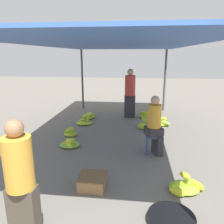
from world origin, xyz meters
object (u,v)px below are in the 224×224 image
(banana_pile_left_3, at_px, (89,116))
(shopper_walking_mid, at_px, (130,93))
(stool, at_px, (153,139))
(crate_near, at_px, (92,181))
(banana_pile_left_1, at_px, (84,121))
(banana_pile_right_1, at_px, (146,116))
(vendor_seated, at_px, (155,124))
(basin_black, at_px, (171,220))
(banana_pile_right_2, at_px, (185,186))
(vendor_foreground, at_px, (21,181))
(banana_pile_right_3, at_px, (161,122))
(banana_pile_left_2, at_px, (70,144))
(banana_pile_right_0, at_px, (145,125))
(banana_pile_left_0, at_px, (71,132))

(banana_pile_left_3, distance_m, shopper_walking_mid, 1.68)
(stool, bearing_deg, crate_near, -126.61)
(banana_pile_left_1, relative_size, shopper_walking_mid, 0.33)
(banana_pile_right_1, bearing_deg, vendor_seated, -88.43)
(basin_black, distance_m, banana_pile_right_2, 0.85)
(basin_black, height_order, banana_pile_left_1, banana_pile_left_1)
(vendor_foreground, relative_size, banana_pile_left_3, 3.08)
(vendor_seated, relative_size, banana_pile_right_1, 2.60)
(vendor_foreground, xyz_separation_m, banana_pile_left_3, (-0.39, 5.27, -0.71))
(vendor_seated, distance_m, banana_pile_right_3, 2.27)
(banana_pile_left_1, bearing_deg, banana_pile_right_2, -53.13)
(banana_pile_left_2, xyz_separation_m, shopper_walking_mid, (1.37, 2.83, 0.83))
(vendor_seated, bearing_deg, basin_black, -87.55)
(banana_pile_right_0, height_order, shopper_walking_mid, shopper_walking_mid)
(banana_pile_right_1, bearing_deg, stool, -88.80)
(basin_black, xyz_separation_m, banana_pile_right_1, (-0.17, 5.12, 0.02))
(banana_pile_right_2, bearing_deg, banana_pile_left_2, 147.92)
(banana_pile_left_2, bearing_deg, banana_pile_right_1, 55.04)
(vendor_foreground, xyz_separation_m, vendor_seated, (1.72, 2.63, -0.09))
(banana_pile_left_0, bearing_deg, banana_pile_right_2, -40.31)
(banana_pile_left_1, xyz_separation_m, crate_near, (0.99, -3.47, 0.02))
(banana_pile_left_0, bearing_deg, crate_near, -64.75)
(vendor_foreground, distance_m, banana_pile_right_3, 5.28)
(banana_pile_left_1, distance_m, banana_pile_right_2, 4.23)
(crate_near, bearing_deg, stool, 53.39)
(banana_pile_right_0, distance_m, banana_pile_right_3, 0.64)
(vendor_foreground, height_order, banana_pile_right_1, vendor_foreground)
(banana_pile_right_2, height_order, banana_pile_right_3, banana_pile_right_2)
(stool, height_order, banana_pile_left_1, stool)
(vendor_seated, relative_size, banana_pile_right_0, 2.59)
(basin_black, bearing_deg, shopper_walking_mid, 98.42)
(banana_pile_right_0, relative_size, banana_pile_right_1, 1.00)
(banana_pile_right_3, relative_size, crate_near, 1.24)
(banana_pile_left_0, height_order, banana_pile_right_1, banana_pile_left_0)
(banana_pile_left_2, xyz_separation_m, banana_pile_right_2, (2.46, -1.54, 0.01))
(banana_pile_left_1, distance_m, banana_pile_left_3, 0.65)
(banana_pile_left_0, relative_size, banana_pile_right_2, 0.63)
(vendor_foreground, height_order, crate_near, vendor_foreground)
(basin_black, height_order, banana_pile_right_0, banana_pile_right_0)
(stool, bearing_deg, banana_pile_right_2, -72.63)
(basin_black, bearing_deg, banana_pile_right_0, 93.30)
(stool, distance_m, banana_pile_right_1, 2.94)
(banana_pile_left_2, relative_size, shopper_walking_mid, 0.35)
(vendor_seated, height_order, basin_black, vendor_seated)
(stool, height_order, vendor_seated, vendor_seated)
(vendor_seated, height_order, banana_pile_left_0, vendor_seated)
(vendor_seated, xyz_separation_m, banana_pile_left_3, (-2.10, 2.64, -0.62))
(banana_pile_left_0, relative_size, crate_near, 0.91)
(vendor_foreground, xyz_separation_m, shopper_walking_mid, (1.05, 5.61, 0.10))
(banana_pile_left_1, distance_m, banana_pile_right_3, 2.51)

